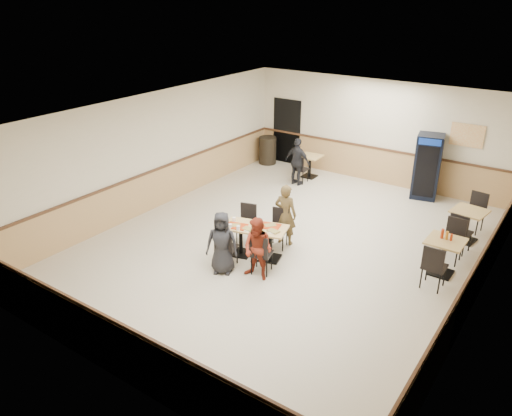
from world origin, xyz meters
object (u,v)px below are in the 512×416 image
Objects in this scene: back_table at (310,163)px; diner_man_opposite at (285,215)px; lone_diner at (297,162)px; pepsi_cooler at (427,167)px; side_table_far at (468,221)px; main_table at (255,237)px; trash_bin at (268,150)px; diner_woman_right at (258,249)px; side_table_near at (444,252)px; diner_woman_left at (222,243)px.

diner_man_opposite is at bearing -68.14° from back_table.
pepsi_cooler is at bearing -156.64° from lone_diner.
side_table_far is (3.34, 2.45, -0.21)m from diner_man_opposite.
back_table is (-1.46, 5.01, -0.02)m from main_table.
side_table_far is 0.90× the size of trash_bin.
pepsi_cooler is (1.92, 5.41, 0.42)m from main_table.
diner_man_opposite reaches higher than side_table_far.
pepsi_cooler reaches higher than diner_man_opposite.
pepsi_cooler reaches higher than diner_woman_right.
main_table is 0.82× the size of pepsi_cooler.
diner_man_opposite is 2.09× the size of back_table.
diner_man_opposite is at bearing -122.80° from pepsi_cooler.
trash_bin is at bearing -27.88° from lone_diner.
main_table is 5.75m from pepsi_cooler.
side_table_near is 4.17m from pepsi_cooler.
side_table_near is 6.04m from back_table.
main_table is 0.94m from diner_man_opposite.
trash_bin is at bearing 168.55° from pepsi_cooler.
trash_bin is at bearing 119.66° from diner_woman_right.
pepsi_cooler is at bearing 44.49° from diner_woman_left.
diner_woman_left reaches higher than main_table.
lone_diner reaches higher than main_table.
trash_bin is (-5.15, -0.04, -0.44)m from pepsi_cooler.
diner_woman_right reaches higher than side_table_far.
diner_man_opposite is 3.38m from side_table_near.
diner_woman_right is 0.93× the size of lone_diner.
pepsi_cooler is at bearing 128.10° from side_table_far.
pepsi_cooler reaches higher than side_table_near.
diner_woman_right is (0.54, -0.69, 0.17)m from main_table.
back_table is at bearing 145.19° from side_table_near.
side_table_near is at bearing 8.56° from main_table.
diner_man_opposite is 4.45m from back_table.
main_table is 1.64× the size of trash_bin.
lone_diner reaches higher than diner_woman_right.
diner_man_opposite is 1.60× the size of trash_bin.
side_table_near is 0.85× the size of trash_bin.
pepsi_cooler reaches higher than trash_bin.
diner_woman_left is 6.04m from back_table.
diner_man_opposite reaches higher than diner_woman_left.
diner_man_opposite reaches higher than main_table.
diner_woman_right is 0.91× the size of diner_man_opposite.
main_table is 1.93× the size of side_table_near.
diner_man_opposite reaches higher than lone_diner.
diner_woman_right is at bearing -70.72° from back_table.
lone_diner reaches higher than side_table_near.
pepsi_cooler is at bearing 0.48° from trash_bin.
diner_woman_right is at bearing -126.64° from side_table_far.
lone_diner reaches higher than trash_bin.
diner_woman_right is 1.62× the size of side_table_far.
diner_man_opposite is 1.87× the size of side_table_near.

